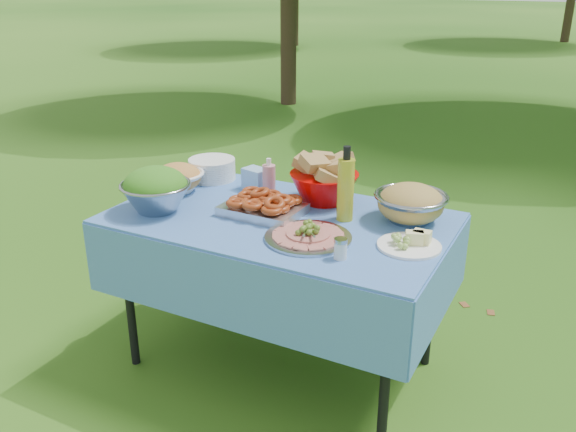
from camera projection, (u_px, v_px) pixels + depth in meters
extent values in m
plane|color=#0E3A0A|center=(280.00, 362.00, 2.94)|extent=(80.00, 80.00, 0.00)
cube|color=#84B1FF|center=(280.00, 293.00, 2.80)|extent=(1.46, 0.86, 0.76)
cylinder|color=white|center=(212.00, 169.00, 3.12)|extent=(0.31, 0.31, 0.11)
cube|color=#91C0F2|center=(256.00, 179.00, 2.97)|extent=(0.13, 0.11, 0.11)
cylinder|color=pink|center=(269.00, 177.00, 2.89)|extent=(0.06, 0.06, 0.18)
cube|color=silver|center=(263.00, 205.00, 2.68)|extent=(0.35, 0.25, 0.08)
cylinder|color=#A8AAAF|center=(308.00, 230.00, 2.42)|extent=(0.47, 0.47, 0.08)
cylinder|color=gold|center=(346.00, 184.00, 2.57)|extent=(0.08, 0.08, 0.33)
cylinder|color=white|center=(410.00, 239.00, 2.35)|extent=(0.31, 0.31, 0.07)
cylinder|color=silver|center=(340.00, 249.00, 2.26)|extent=(0.05, 0.05, 0.08)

